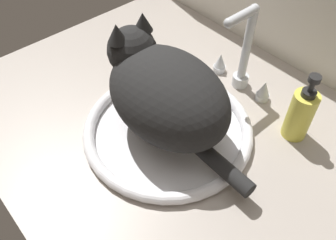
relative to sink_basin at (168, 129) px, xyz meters
The scene contains 6 objects.
countertop 4.54cm from the sink_basin, 44.88° to the left, with size 104.88×74.19×3.00cm, color #ADA399.
backsplash_wall 44.19cm from the sink_basin, 86.31° to the left, with size 104.88×2.40×41.11cm, color silver.
sink_basin is the anchor object (origin of this frame).
faucet 24.16cm from the sink_basin, 90.00° to the left, with size 17.13×10.92×21.82cm.
cat 10.41cm from the sink_basin, behind, with size 39.44×20.68×20.44cm.
soap_pump_bottle 27.76cm from the sink_basin, 47.94° to the left, with size 5.24×5.24×16.33cm.
Camera 1 is at (34.74, -35.61, 61.86)cm, focal length 37.59 mm.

